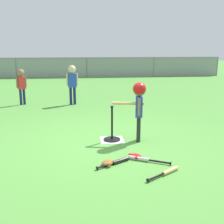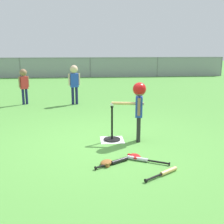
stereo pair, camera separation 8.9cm
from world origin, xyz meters
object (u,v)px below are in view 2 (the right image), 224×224
Objects in this scene: baseball_on_tee at (112,104)px; batter_child at (139,100)px; batting_tee at (112,135)px; glove_by_plate at (106,163)px; spare_bat_silver at (142,159)px; fielder_deep_left at (24,82)px; spare_bat_wood at (165,172)px; spare_bat_black at (116,162)px; fielder_deep_center at (74,79)px; glove_near_bats at (135,156)px.

batter_child is at bearing -12.03° from baseball_on_tee.
batting_tee is 2.42× the size of glove_by_plate.
baseball_on_tee is 0.12× the size of spare_bat_silver.
glove_by_plate is (-0.56, -0.08, 0.01)m from spare_bat_silver.
spare_bat_wood is (2.95, -5.15, -0.67)m from fielder_deep_left.
spare_bat_silver is 1.13× the size of spare_bat_wood.
glove_by_plate is at bearing -99.78° from batting_tee.
baseball_on_tee is 0.07× the size of batter_child.
batter_child reaches higher than spare_bat_black.
spare_bat_wood is at bearing -33.77° from spare_bat_black.
fielder_deep_left is at bearing 114.35° from glove_by_plate.
fielder_deep_center is 4.71m from glove_by_plate.
batting_tee is 0.85m from batter_child.
fielder_deep_left is 5.30m from spare_bat_black.
glove_near_bats reaches higher than spare_bat_silver.
batting_tee is 0.97m from glove_near_bats.
batting_tee is 1.10m from spare_bat_black.
baseball_on_tee is (-0.00, 0.00, 0.59)m from batting_tee.
glove_by_plate is (2.15, -4.75, -0.67)m from fielder_deep_left.
spare_bat_wood is 1.02× the size of spare_bat_black.
baseball_on_tee is 1.28m from spare_bat_black.
fielder_deep_left reaches higher than spare_bat_silver.
fielder_deep_left is (-2.83, 3.73, -0.09)m from batter_child.
spare_bat_wood is 2.01× the size of glove_by_plate.
spare_bat_wood is 2.08× the size of glove_near_bats.
fielder_deep_left is at bearing 119.91° from glove_near_bats.
batter_child is at bearing -52.83° from fielder_deep_left.
fielder_deep_center reaches higher than spare_bat_black.
fielder_deep_center is 2.25× the size of spare_bat_black.
baseball_on_tee is 0.14× the size of spare_bat_black.
fielder_deep_center is at bearing 103.19° from baseball_on_tee.
baseball_on_tee is at bearing 109.28° from spare_bat_silver.
spare_bat_silver is 2.27× the size of glove_by_plate.
glove_by_plate is 1.03× the size of glove_near_bats.
fielder_deep_left is at bearing 115.98° from spare_bat_black.
fielder_deep_center reaches higher than spare_bat_silver.
batter_child is at bearing 83.13° from spare_bat_silver.
glove_near_bats is at bearing 22.73° from glove_by_plate.
fielder_deep_left is 5.26m from glove_by_plate.
spare_bat_wood is (1.42, -5.01, -0.74)m from fielder_deep_center.
batter_child is 1.14m from glove_near_bats.
spare_bat_silver is 0.57m from glove_by_plate.
batter_child reaches higher than glove_near_bats.
baseball_on_tee is 1.77m from spare_bat_wood.
spare_bat_wood is at bearing -26.71° from glove_by_plate.
baseball_on_tee reaches higher than batting_tee.
spare_bat_silver and spare_bat_black have the same top height.
spare_bat_black is at bearing -152.57° from glove_near_bats.
spare_bat_wood is at bearing -60.25° from fielder_deep_left.
fielder_deep_left is 5.97m from spare_bat_wood.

